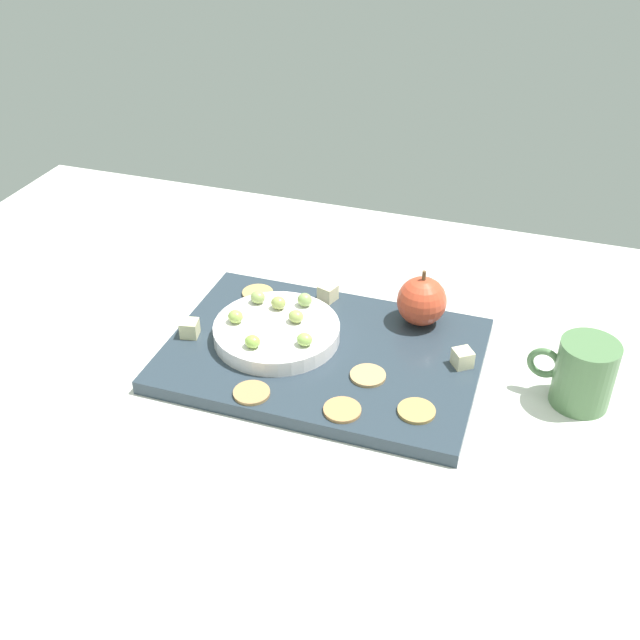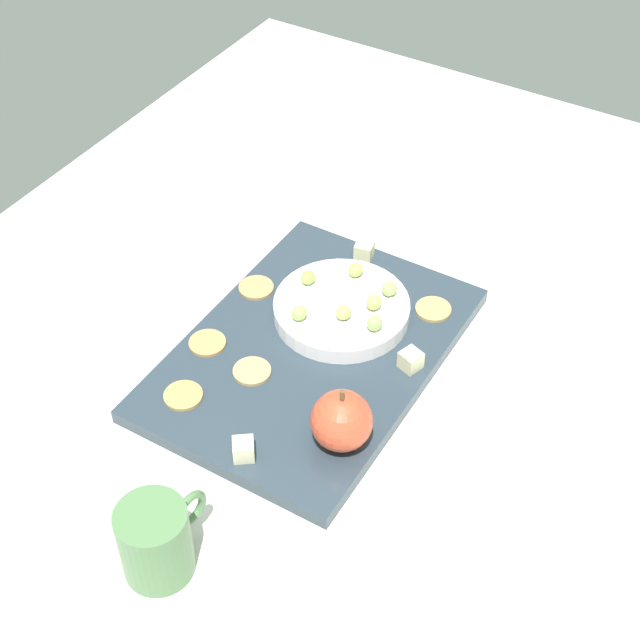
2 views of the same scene
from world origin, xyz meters
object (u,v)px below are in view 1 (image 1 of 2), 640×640
at_px(grape_0, 258,297).
at_px(grape_5, 235,317).
at_px(cheese_cube_0, 190,328).
at_px(cracker_2, 367,378).
at_px(cracker_1, 252,393).
at_px(grape_6, 278,303).
at_px(grape_3, 252,342).
at_px(grape_1, 305,300).
at_px(platter, 323,355).
at_px(cracker_4, 416,411).
at_px(cup, 583,373).
at_px(apple_whole, 422,301).
at_px(cheese_cube_1, 463,358).
at_px(grape_2, 296,317).
at_px(grape_4, 305,340).
at_px(cracker_3, 258,293).
at_px(cracker_0, 342,410).
at_px(serving_dish, 277,332).
at_px(cheese_cube_2, 328,293).

distance_m(grape_0, grape_5, 0.05).
distance_m(cheese_cube_0, cracker_2, 0.24).
xyz_separation_m(cracker_1, grape_6, (0.02, -0.15, 0.03)).
distance_m(cracker_2, grape_0, 0.19).
bearing_deg(grape_3, grape_0, -71.33).
bearing_deg(grape_1, grape_3, 74.59).
bearing_deg(grape_3, platter, -146.22).
bearing_deg(cracker_4, cup, -149.82).
distance_m(apple_whole, cheese_cube_1, 0.10).
height_order(grape_1, grape_2, grape_1).
bearing_deg(grape_6, grape_5, 49.42).
distance_m(cheese_cube_0, cracker_4, 0.31).
xyz_separation_m(grape_4, grape_5, (0.10, -0.02, 0.00)).
distance_m(apple_whole, cracker_3, 0.23).
relative_size(cheese_cube_0, grape_4, 1.11).
distance_m(cheese_cube_1, cracker_0, 0.17).
bearing_deg(cracker_0, cup, -153.59).
distance_m(serving_dish, cracker_1, 0.11).
distance_m(cheese_cube_2, grape_4, 0.14).
distance_m(cracker_0, grape_3, 0.14).
distance_m(serving_dish, grape_4, 0.06).
relative_size(cracker_4, grape_6, 2.20).
bearing_deg(cracker_3, serving_dish, 125.39).
xyz_separation_m(cracker_2, cup, (-0.24, -0.06, 0.02)).
bearing_deg(cheese_cube_2, cracker_2, 122.88).
height_order(cracker_2, grape_4, grape_4).
bearing_deg(grape_0, grape_3, 108.67).
bearing_deg(grape_1, grape_4, 109.38).
bearing_deg(grape_6, cracker_0, 132.35).
bearing_deg(cheese_cube_1, serving_dish, 4.66).
bearing_deg(cheese_cube_0, grape_5, -161.60).
distance_m(apple_whole, cracker_1, 0.26).
relative_size(serving_dish, cheese_cube_2, 7.40).
distance_m(cheese_cube_0, cracker_1, 0.14).
bearing_deg(apple_whole, grape_5, 25.91).
bearing_deg(grape_0, cheese_cube_0, 46.67).
distance_m(cracker_1, grape_3, 0.07).
bearing_deg(cup, platter, 3.66).
relative_size(cheese_cube_1, cracker_4, 0.51).
xyz_separation_m(grape_0, grape_3, (-0.03, 0.09, -0.00)).
distance_m(serving_dish, cup, 0.37).
height_order(cheese_cube_0, cracker_4, cheese_cube_0).
bearing_deg(cracker_3, cracker_1, 110.57).
relative_size(cheese_cube_1, cracker_3, 0.51).
distance_m(platter, grape_2, 0.06).
height_order(platter, cracker_2, cracker_2).
relative_size(cracker_1, grape_2, 2.20).
relative_size(cracker_0, cracker_4, 1.00).
relative_size(cracker_1, grape_6, 2.20).
relative_size(platter, cup, 3.86).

